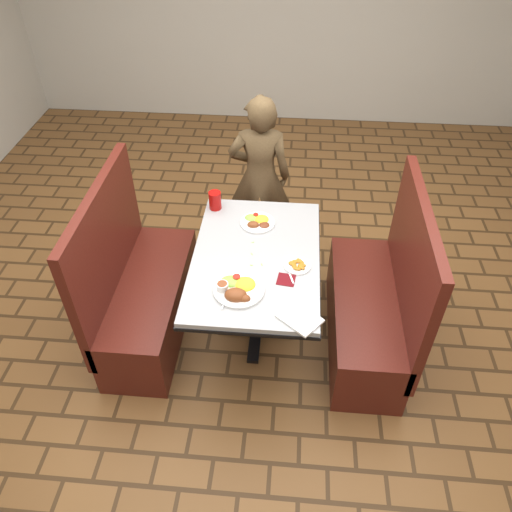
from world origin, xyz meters
name	(u,v)px	position (x,y,z in m)	size (l,w,h in m)	color
room	(256,74)	(0.00, 0.00, 1.91)	(7.00, 7.04, 2.82)	brown
dining_table	(256,267)	(0.00, 0.00, 0.65)	(0.81, 1.21, 0.75)	#A5A8AA
booth_bench_left	(142,295)	(-0.80, 0.00, 0.33)	(0.47, 1.20, 1.17)	#541B13
booth_bench_right	(373,309)	(0.80, 0.00, 0.33)	(0.47, 1.20, 1.17)	#541B13
diner_person	(260,177)	(-0.06, 1.04, 0.68)	(0.50, 0.33, 1.36)	brown
near_dinner_plate	(238,287)	(-0.08, -0.32, 0.78)	(0.30, 0.30, 0.09)	white
far_dinner_plate	(258,221)	(-0.02, 0.34, 0.77)	(0.24, 0.24, 0.06)	white
plantain_plate	(297,265)	(0.26, -0.07, 0.76)	(0.17, 0.17, 0.03)	white
maroon_napkin	(286,280)	(0.20, -0.20, 0.75)	(0.11, 0.11, 0.00)	#5E0E13
spoon_utensil	(290,275)	(0.22, -0.16, 0.76)	(0.01, 0.14, 0.00)	silver
red_tumbler	(215,200)	(-0.33, 0.49, 0.82)	(0.09, 0.09, 0.13)	#B10E0B
paper_napkin	(300,318)	(0.29, -0.51, 0.76)	(0.22, 0.17, 0.01)	white
knife_utensil	(238,290)	(-0.08, -0.32, 0.76)	(0.01, 0.16, 0.00)	silver
fork_utensil	(225,300)	(-0.14, -0.41, 0.76)	(0.01, 0.14, 0.00)	silver
lettuce_shreds	(263,250)	(0.04, 0.06, 0.75)	(0.28, 0.32, 0.00)	#8BB247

